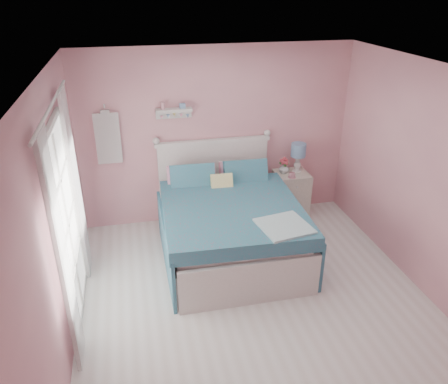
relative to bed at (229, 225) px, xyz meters
name	(u,v)px	position (x,y,z in m)	size (l,w,h in m)	color
floor	(258,306)	(0.08, -1.15, -0.42)	(4.50, 4.50, 0.00)	silver
room_shell	(263,180)	(0.08, -1.15, 1.16)	(4.50, 4.50, 4.50)	#C07988
bed	(229,225)	(0.00, 0.00, 0.00)	(1.80, 2.23, 1.28)	silver
nightstand	(291,194)	(1.19, 0.84, -0.06)	(0.49, 0.49, 0.71)	beige
table_lamp	(298,152)	(1.29, 0.90, 0.61)	(0.22, 0.22, 0.45)	white
vase	(284,168)	(1.06, 0.87, 0.37)	(0.15, 0.15, 0.16)	silver
teacup	(292,175)	(1.13, 0.69, 0.33)	(0.10, 0.10, 0.08)	pink
roses	(284,161)	(1.06, 0.87, 0.49)	(0.14, 0.11, 0.12)	#CA4552
wall_shelf	(174,111)	(-0.55, 1.04, 1.31)	(0.50, 0.15, 0.25)	silver
hanging_dress	(108,139)	(-1.48, 1.03, 0.98)	(0.34, 0.03, 0.72)	white
french_door	(67,227)	(-1.90, -0.75, 0.65)	(0.04, 1.32, 2.16)	silver
curtain_near	(63,258)	(-1.84, -1.49, 0.76)	(0.04, 0.40, 2.32)	white
curtain_far	(76,187)	(-1.84, 0.00, 0.76)	(0.04, 0.40, 2.32)	white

